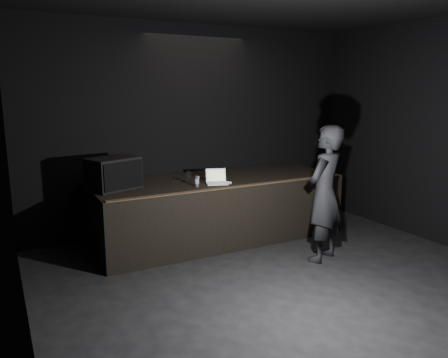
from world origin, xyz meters
name	(u,v)px	position (x,y,z in m)	size (l,w,h in m)	color
ground	(326,307)	(0.00, 0.00, 0.00)	(7.00, 7.00, 0.00)	black
room_walls	(335,128)	(0.00, 0.00, 2.02)	(6.10, 7.10, 3.52)	black
stage_riser	(217,208)	(0.00, 2.73, 0.50)	(4.00, 1.50, 1.00)	black
riser_lip	(238,186)	(0.00, 2.02, 1.01)	(3.92, 0.10, 0.01)	brown
stage_monitor	(114,173)	(-1.67, 2.73, 1.23)	(0.82, 0.71, 0.46)	black
cable	(196,179)	(-0.33, 2.79, 1.01)	(0.02, 0.02, 0.91)	black
laptop	(217,180)	(-0.17, 2.39, 1.06)	(0.38, 0.36, 0.21)	silver
beer_can	(197,181)	(-0.54, 2.32, 1.08)	(0.07, 0.07, 0.16)	silver
plastic_cup	(189,175)	(-0.38, 2.98, 1.05)	(0.09, 0.09, 0.11)	white
wii_remote	(227,182)	(-0.04, 2.32, 1.01)	(0.04, 0.16, 0.03)	white
person	(324,194)	(0.91, 1.16, 0.97)	(0.71, 0.46, 1.94)	black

